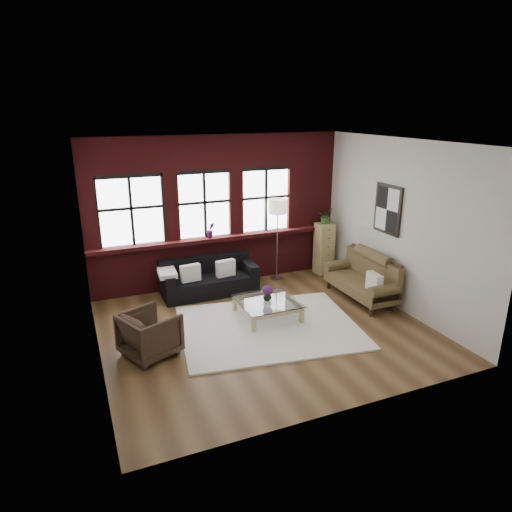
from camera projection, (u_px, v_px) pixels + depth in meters
name	position (u px, v px, depth m)	size (l,w,h in m)	color
floor	(264.00, 328.00, 8.06)	(5.50, 5.50, 0.00)	#53381E
ceiling	(265.00, 142.00, 7.06)	(5.50, 5.50, 0.00)	white
wall_back	(217.00, 211.00, 9.75)	(5.50, 5.50, 0.00)	beige
wall_front	(350.00, 297.00, 5.37)	(5.50, 5.50, 0.00)	beige
wall_left	(89.00, 262.00, 6.55)	(5.00, 5.00, 0.00)	beige
wall_right	(398.00, 226.00, 8.56)	(5.00, 5.00, 0.00)	beige
brick_backwall	(218.00, 212.00, 9.70)	(5.50, 0.12, 3.20)	#541316
sill_ledge	(220.00, 238.00, 9.79)	(5.50, 0.30, 0.08)	#541316
window_left	(131.00, 212.00, 9.00)	(1.38, 0.10, 1.50)	black
window_mid	(204.00, 206.00, 9.55)	(1.38, 0.10, 1.50)	black
window_right	(265.00, 201.00, 10.06)	(1.38, 0.10, 1.50)	black
wall_poster	(388.00, 209.00, 8.74)	(0.05, 0.74, 0.94)	black
shag_rug	(269.00, 327.00, 8.07)	(3.07, 2.41, 0.03)	white
dark_sofa	(209.00, 277.00, 9.46)	(1.96, 0.79, 0.71)	black
pillow_a	(190.00, 273.00, 9.16)	(0.40, 0.14, 0.34)	white
pillow_b	(226.00, 268.00, 9.44)	(0.40, 0.14, 0.34)	white
vintage_settee	(361.00, 278.00, 9.12)	(0.78, 1.75, 0.93)	brown
pillow_settee	(374.00, 282.00, 8.59)	(0.14, 0.38, 0.34)	white
armchair	(150.00, 334.00, 7.10)	(0.77, 0.79, 0.72)	black
coffee_table	(267.00, 309.00, 8.41)	(1.05, 1.05, 0.36)	tan
vase	(267.00, 296.00, 8.33)	(0.16, 0.16, 0.17)	#B2B2B2
flowers	(268.00, 290.00, 8.29)	(0.19, 0.19, 0.19)	#521F5B
drawer_chest	(324.00, 248.00, 10.57)	(0.37, 0.37, 1.19)	tan
potted_plant_top	(325.00, 216.00, 10.32)	(0.32, 0.28, 0.36)	#2D5923
floor_lamp	(277.00, 237.00, 10.05)	(0.40, 0.40, 1.98)	#A5A5A8
sill_plant	(210.00, 230.00, 9.62)	(0.18, 0.15, 0.33)	#521F5B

